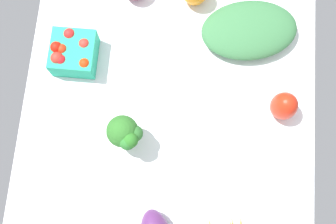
{
  "coord_description": "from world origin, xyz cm",
  "views": [
    {
      "loc": [
        -25.78,
        -2.18,
        110.94
      ],
      "look_at": [
        0.0,
        0.0,
        4.0
      ],
      "focal_mm": 46.12,
      "sensor_mm": 36.0,
      "label": 1
    }
  ],
  "objects_px": {
    "bell_pepper_red": "(284,106)",
    "leafy_greens_clump": "(249,30)",
    "broccoli_head": "(126,134)",
    "berry_basket": "(73,53)"
  },
  "relations": [
    {
      "from": "bell_pepper_red",
      "to": "leafy_greens_clump",
      "type": "distance_m",
      "value": 0.23
    },
    {
      "from": "broccoli_head",
      "to": "berry_basket",
      "type": "xyz_separation_m",
      "value": [
        0.21,
        0.16,
        -0.04
      ]
    },
    {
      "from": "berry_basket",
      "to": "leafy_greens_clump",
      "type": "bearing_deg",
      "value": -76.8
    },
    {
      "from": "leafy_greens_clump",
      "to": "broccoli_head",
      "type": "distance_m",
      "value": 0.43
    },
    {
      "from": "bell_pepper_red",
      "to": "berry_basket",
      "type": "relative_size",
      "value": 0.84
    },
    {
      "from": "bell_pepper_red",
      "to": "berry_basket",
      "type": "distance_m",
      "value": 0.56
    },
    {
      "from": "broccoli_head",
      "to": "leafy_greens_clump",
      "type": "bearing_deg",
      "value": -42.8
    },
    {
      "from": "bell_pepper_red",
      "to": "berry_basket",
      "type": "xyz_separation_m",
      "value": [
        0.1,
        0.55,
        -0.01
      ]
    },
    {
      "from": "leafy_greens_clump",
      "to": "berry_basket",
      "type": "xyz_separation_m",
      "value": [
        -0.11,
        0.45,
        0.01
      ]
    },
    {
      "from": "broccoli_head",
      "to": "berry_basket",
      "type": "height_order",
      "value": "broccoli_head"
    }
  ]
}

